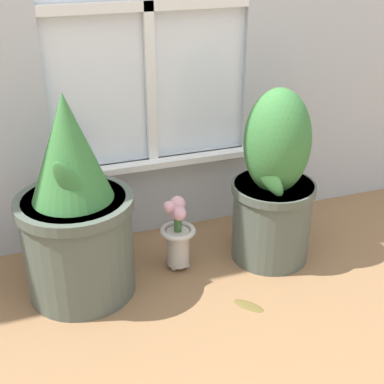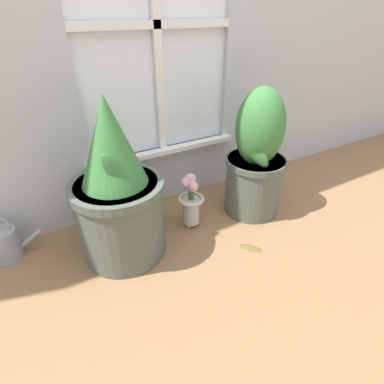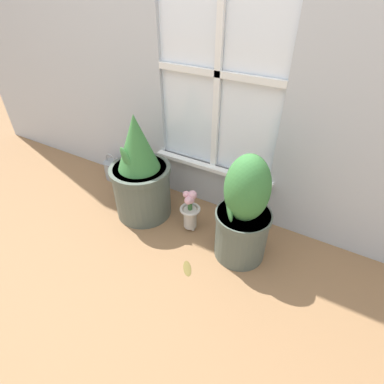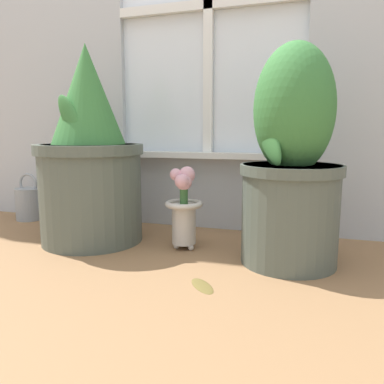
{
  "view_description": "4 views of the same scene",
  "coord_description": "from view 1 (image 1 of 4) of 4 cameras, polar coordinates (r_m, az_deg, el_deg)",
  "views": [
    {
      "loc": [
        -0.5,
        -1.22,
        1.13
      ],
      "look_at": [
        0.04,
        0.3,
        0.32
      ],
      "focal_mm": 50.0,
      "sensor_mm": 36.0,
      "label": 1
    },
    {
      "loc": [
        -0.6,
        -0.72,
        0.94
      ],
      "look_at": [
        0.01,
        0.35,
        0.18
      ],
      "focal_mm": 28.0,
      "sensor_mm": 36.0,
      "label": 2
    },
    {
      "loc": [
        0.71,
        -0.87,
        1.34
      ],
      "look_at": [
        0.03,
        0.31,
        0.32
      ],
      "focal_mm": 28.0,
      "sensor_mm": 36.0,
      "label": 3
    },
    {
      "loc": [
        0.4,
        -0.84,
        0.4
      ],
      "look_at": [
        0.03,
        0.34,
        0.2
      ],
      "focal_mm": 35.0,
      "sensor_mm": 36.0,
      "label": 4
    }
  ],
  "objects": [
    {
      "name": "flower_vase",
      "position": [
        1.92,
        -1.45,
        -4.38
      ],
      "size": [
        0.13,
        0.13,
        0.28
      ],
      "color": "#BCB7AD",
      "rests_on": "ground_plane"
    },
    {
      "name": "fallen_leaf",
      "position": [
        1.82,
        6.07,
        -11.89
      ],
      "size": [
        0.1,
        0.11,
        0.01
      ],
      "color": "brown",
      "rests_on": "ground_plane"
    },
    {
      "name": "potted_plant_right",
      "position": [
        1.94,
        8.72,
        0.6
      ],
      "size": [
        0.3,
        0.3,
        0.65
      ],
      "color": "#4C564C",
      "rests_on": "ground_plane"
    },
    {
      "name": "ground_plane",
      "position": [
        1.74,
        2.14,
        -14.03
      ],
      "size": [
        10.0,
        10.0,
        0.0
      ],
      "primitive_type": "plane",
      "color": "olive"
    },
    {
      "name": "potted_plant_left",
      "position": [
        1.77,
        -12.34,
        -2.27
      ],
      "size": [
        0.38,
        0.38,
        0.7
      ],
      "color": "#4C564C",
      "rests_on": "ground_plane"
    }
  ]
}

